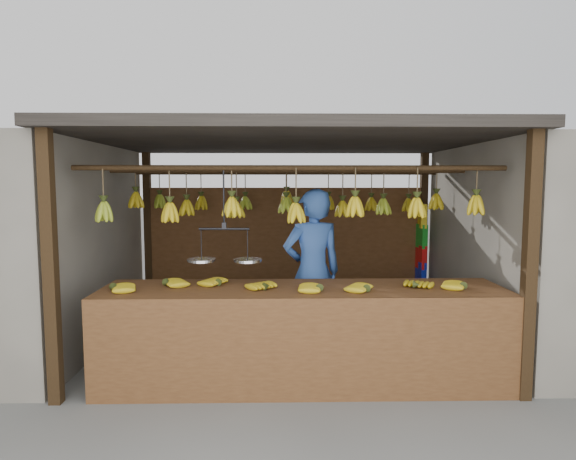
{
  "coord_description": "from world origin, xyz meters",
  "views": [
    {
      "loc": [
        -0.12,
        -5.46,
        1.85
      ],
      "look_at": [
        0.0,
        0.3,
        1.3
      ],
      "focal_mm": 30.0,
      "sensor_mm": 36.0,
      "label": 1
    }
  ],
  "objects": [
    {
      "name": "ground",
      "position": [
        0.0,
        0.0,
        0.0
      ],
      "size": [
        80.0,
        80.0,
        0.0
      ],
      "primitive_type": "plane",
      "color": "#5B5B57"
    },
    {
      "name": "stall",
      "position": [
        0.0,
        0.33,
        1.97
      ],
      "size": [
        4.3,
        3.3,
        2.4
      ],
      "color": "black",
      "rests_on": "ground"
    },
    {
      "name": "counter",
      "position": [
        0.11,
        -1.24,
        0.71
      ],
      "size": [
        3.71,
        0.84,
        0.96
      ],
      "color": "#57341A",
      "rests_on": "ground"
    },
    {
      "name": "hanging_bananas",
      "position": [
        -0.0,
        0.01,
        1.61
      ],
      "size": [
        3.64,
        2.25,
        0.39
      ],
      "color": "#92A523",
      "rests_on": "ground"
    },
    {
      "name": "balance_scale",
      "position": [
        -0.62,
        -1.0,
        1.19
      ],
      "size": [
        0.69,
        0.27,
        0.87
      ],
      "color": "black",
      "rests_on": "ground"
    },
    {
      "name": "vendor",
      "position": [
        0.25,
        -0.33,
        0.9
      ],
      "size": [
        0.75,
        0.59,
        1.8
      ],
      "primitive_type": "imported",
      "rotation": [
        0.0,
        0.0,
        3.4
      ],
      "color": "#3359A5",
      "rests_on": "ground"
    },
    {
      "name": "bag_bundles",
      "position": [
        1.94,
        1.35,
        0.97
      ],
      "size": [
        0.08,
        0.26,
        1.17
      ],
      "color": "yellow",
      "rests_on": "ground"
    }
  ]
}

